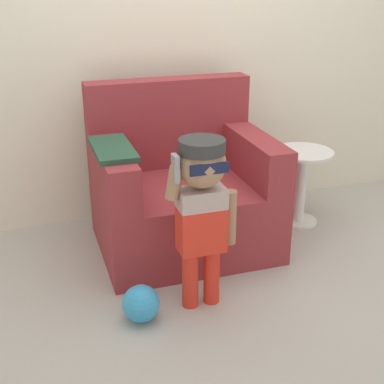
% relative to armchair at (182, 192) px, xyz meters
% --- Properties ---
extents(ground_plane, '(10.00, 10.00, 0.00)m').
position_rel_armchair_xyz_m(ground_plane, '(0.13, -0.17, -0.35)').
color(ground_plane, '#ADA89E').
extents(wall_back, '(10.00, 0.05, 2.60)m').
position_rel_armchair_xyz_m(wall_back, '(0.13, 0.56, 0.95)').
color(wall_back, beige).
rests_on(wall_back, ground_plane).
extents(armchair, '(1.08, 0.86, 1.01)m').
position_rel_armchair_xyz_m(armchair, '(0.00, 0.00, 0.00)').
color(armchair, maroon).
rests_on(armchair, ground_plane).
extents(person_child, '(0.37, 0.28, 0.91)m').
position_rel_armchair_xyz_m(person_child, '(-0.10, -0.69, 0.26)').
color(person_child, red).
rests_on(person_child, ground_plane).
extents(side_table, '(0.40, 0.40, 0.53)m').
position_rel_armchair_xyz_m(side_table, '(0.87, 0.04, -0.04)').
color(side_table, white).
rests_on(side_table, ground_plane).
extents(toy_ball, '(0.19, 0.19, 0.19)m').
position_rel_armchair_xyz_m(toy_ball, '(-0.44, -0.74, -0.26)').
color(toy_ball, '#3399D1').
rests_on(toy_ball, ground_plane).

